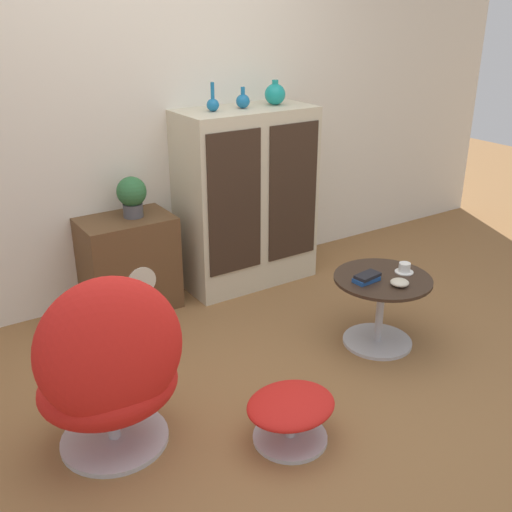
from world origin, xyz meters
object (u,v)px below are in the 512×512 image
at_px(sideboard, 246,198).
at_px(vase_inner_right, 275,94).
at_px(tv_console, 129,264).
at_px(book_stack, 367,278).
at_px(ottoman, 291,410).
at_px(teacup, 404,269).
at_px(egg_chair, 110,370).
at_px(vase_leftmost, 213,104).
at_px(bowl, 400,282).
at_px(coffee_table, 381,303).
at_px(potted_plant, 132,195).
at_px(vase_inner_left, 243,101).

relative_size(sideboard, vase_inner_right, 7.50).
relative_size(tv_console, book_stack, 3.83).
distance_m(ottoman, vase_inner_right, 2.19).
height_order(tv_console, teacup, tv_console).
relative_size(egg_chair, vase_leftmost, 4.90).
height_order(teacup, bowl, teacup).
distance_m(coffee_table, potted_plant, 1.64).
bearing_deg(tv_console, sideboard, -2.70).
height_order(coffee_table, bowl, bowl).
distance_m(egg_chair, ottoman, 0.82).
bearing_deg(ottoman, potted_plant, 91.46).
height_order(tv_console, potted_plant, potted_plant).
height_order(ottoman, bowl, bowl).
bearing_deg(sideboard, vase_inner_right, 0.95).
bearing_deg(sideboard, vase_leftmost, 179.08).
xyz_separation_m(tv_console, vase_inner_right, (1.10, -0.04, 0.98)).
bearing_deg(coffee_table, tv_console, 130.25).
height_order(coffee_table, potted_plant, potted_plant).
bearing_deg(vase_inner_right, vase_leftmost, -180.00).
distance_m(vase_inner_left, bowl, 1.55).
relative_size(sideboard, ottoman, 2.93).
relative_size(vase_inner_left, bowl, 1.32).
height_order(sideboard, vase_inner_right, vase_inner_right).
xyz_separation_m(tv_console, vase_leftmost, (0.63, -0.04, 0.96)).
height_order(ottoman, vase_inner_left, vase_inner_left).
bearing_deg(tv_console, coffee_table, -49.75).
bearing_deg(tv_console, teacup, -46.20).
distance_m(vase_leftmost, vase_inner_left, 0.22).
height_order(teacup, book_stack, teacup).
relative_size(vase_leftmost, book_stack, 1.10).
relative_size(potted_plant, book_stack, 1.58).
xyz_separation_m(sideboard, bowl, (0.17, -1.30, -0.17)).
relative_size(coffee_table, vase_inner_left, 4.10).
distance_m(ottoman, coffee_table, 1.02).
bearing_deg(vase_inner_left, bowl, -81.96).
bearing_deg(vase_leftmost, book_stack, -75.82).
bearing_deg(vase_leftmost, ottoman, -108.39).
xyz_separation_m(vase_leftmost, vase_inner_left, (0.22, 0.00, -0.00)).
bearing_deg(potted_plant, sideboard, -2.93).
xyz_separation_m(ottoman, teacup, (1.08, 0.39, 0.29)).
height_order(sideboard, vase_leftmost, vase_leftmost).
xyz_separation_m(coffee_table, book_stack, (-0.11, 0.01, 0.18)).
bearing_deg(sideboard, coffee_table, -82.02).
distance_m(potted_plant, bowl, 1.69).
bearing_deg(vase_inner_right, potted_plant, 177.94).
bearing_deg(tv_console, vase_inner_left, -2.50).
xyz_separation_m(vase_leftmost, potted_plant, (-0.57, 0.04, -0.51)).
relative_size(vase_inner_right, bowl, 1.59).
distance_m(vase_inner_left, potted_plant, 0.94).
xyz_separation_m(tv_console, potted_plant, (0.06, 0.00, 0.45)).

